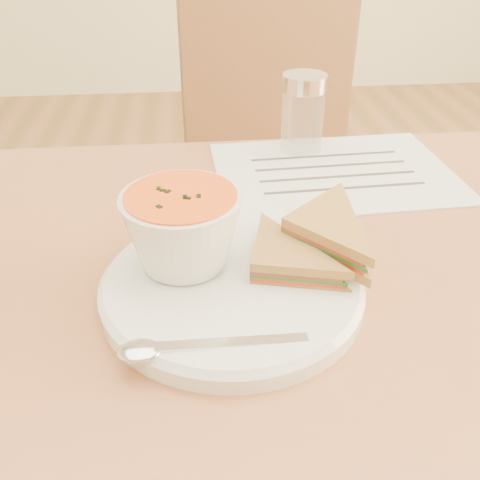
{
  "coord_description": "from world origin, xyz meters",
  "views": [
    {
      "loc": [
        -0.12,
        -0.45,
        1.08
      ],
      "look_at": [
        -0.08,
        -0.02,
        0.8
      ],
      "focal_mm": 40.0,
      "sensor_mm": 36.0,
      "label": 1
    }
  ],
  "objects_px": {
    "plate": "(232,287)",
    "condiment_shaker": "(303,114)",
    "dining_table": "(295,475)",
    "soup_bowl": "(183,233)",
    "chair_far": "(293,201)"
  },
  "relations": [
    {
      "from": "plate",
      "to": "condiment_shaker",
      "type": "height_order",
      "value": "condiment_shaker"
    },
    {
      "from": "chair_far",
      "to": "plate",
      "type": "xyz_separation_m",
      "value": [
        -0.2,
        -0.67,
        0.28
      ]
    },
    {
      "from": "plate",
      "to": "condiment_shaker",
      "type": "xyz_separation_m",
      "value": [
        0.13,
        0.34,
        0.05
      ]
    },
    {
      "from": "dining_table",
      "to": "condiment_shaker",
      "type": "bearing_deg",
      "value": 81.97
    },
    {
      "from": "chair_far",
      "to": "plate",
      "type": "height_order",
      "value": "chair_far"
    },
    {
      "from": "chair_far",
      "to": "condiment_shaker",
      "type": "xyz_separation_m",
      "value": [
        -0.06,
        -0.33,
        0.33
      ]
    },
    {
      "from": "dining_table",
      "to": "plate",
      "type": "xyz_separation_m",
      "value": [
        -0.09,
        -0.04,
        0.38
      ]
    },
    {
      "from": "condiment_shaker",
      "to": "plate",
      "type": "bearing_deg",
      "value": -111.67
    },
    {
      "from": "soup_bowl",
      "to": "condiment_shaker",
      "type": "xyz_separation_m",
      "value": [
        0.18,
        0.31,
        0.0
      ]
    },
    {
      "from": "dining_table",
      "to": "chair_far",
      "type": "xyz_separation_m",
      "value": [
        0.11,
        0.63,
        0.1
      ]
    },
    {
      "from": "plate",
      "to": "condiment_shaker",
      "type": "bearing_deg",
      "value": 68.33
    },
    {
      "from": "dining_table",
      "to": "soup_bowl",
      "type": "height_order",
      "value": "soup_bowl"
    },
    {
      "from": "dining_table",
      "to": "plate",
      "type": "distance_m",
      "value": 0.4
    },
    {
      "from": "dining_table",
      "to": "plate",
      "type": "bearing_deg",
      "value": -157.63
    },
    {
      "from": "dining_table",
      "to": "condiment_shaker",
      "type": "xyz_separation_m",
      "value": [
        0.04,
        0.3,
        0.43
      ]
    }
  ]
}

